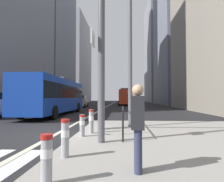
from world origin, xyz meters
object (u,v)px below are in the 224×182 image
city_bus_red_receding (125,96)px  bollard_right (82,124)px  car_receding_far (124,100)px  bollard_back (91,120)px  car_receding_near (125,99)px  car_oncoming_far (67,102)px  pedestrian_waiting (138,123)px  city_bus_blue_oncoming (56,94)px  bollard_left (65,136)px  street_lamp_post (130,21)px  car_oncoming_mid (81,101)px  bollard_front (47,156)px  traffic_signal_gantry (44,18)px

city_bus_red_receding → bollard_right: bearing=-93.2°
car_receding_far → bollard_back: bearing=-92.0°
car_receding_near → car_oncoming_far: same height
car_receding_near → bollard_right: 57.34m
pedestrian_waiting → bollard_right: bearing=117.4°
bollard_back → pedestrian_waiting: bearing=-69.4°
city_bus_blue_oncoming → bollard_left: size_ratio=13.40×
city_bus_red_receding → street_lamp_post: (-0.09, -32.11, 3.45)m
city_bus_blue_oncoming → city_bus_red_receding: size_ratio=1.13×
car_oncoming_mid → car_oncoming_far: (-0.71, -5.15, 0.00)m
city_bus_red_receding → car_receding_far: (-0.09, 11.40, -0.85)m
car_oncoming_mid → car_receding_near: 33.62m
street_lamp_post → city_bus_red_receding: bearing=89.8°
city_bus_red_receding → bollard_front: city_bus_red_receding is taller
city_bus_blue_oncoming → car_receding_near: city_bus_blue_oncoming is taller
city_bus_blue_oncoming → bollard_right: 11.58m
traffic_signal_gantry → street_lamp_post: size_ratio=0.75×
car_receding_far → street_lamp_post: size_ratio=0.55×
bollard_front → car_oncoming_mid: bearing=101.0°
car_receding_far → bollard_left: bearing=-92.0°
city_bus_red_receding → bollard_back: bearing=-92.9°
traffic_signal_gantry → bollard_front: bearing=-66.6°
car_receding_near → bollard_right: size_ratio=5.39×
street_lamp_post → pedestrian_waiting: (-0.07, -5.85, -4.23)m
car_oncoming_far → bollard_front: car_oncoming_far is taller
bollard_front → bollard_right: bollard_front is taller
car_receding_far → city_bus_blue_oncoming: bearing=-100.2°
city_bus_blue_oncoming → traffic_signal_gantry: 12.23m
city_bus_blue_oncoming → car_receding_near: 47.22m
car_receding_far → bollard_left: size_ratio=4.92×
bollard_right → car_receding_near: bearing=87.9°
car_oncoming_far → street_lamp_post: size_ratio=0.55×
city_bus_red_receding → car_receding_near: (0.22, 22.70, -0.85)m
car_receding_near → bollard_back: size_ratio=4.54×
car_oncoming_mid → bollard_front: (5.53, -28.49, -0.39)m
car_oncoming_mid → pedestrian_waiting: size_ratio=2.53×
car_oncoming_mid → bollard_right: (5.29, -24.50, -0.40)m
street_lamp_post → bollard_right: size_ratio=10.27×
car_oncoming_far → bollard_front: 24.16m
street_lamp_post → bollard_front: bearing=-103.6°
car_oncoming_mid → traffic_signal_gantry: bearing=-80.6°
city_bus_red_receding → street_lamp_post: size_ratio=1.32×
city_bus_red_receding → bollard_right: city_bus_red_receding is taller
city_bus_red_receding → car_oncoming_far: size_ratio=2.39×
city_bus_blue_oncoming → bollard_left: (4.71, -13.09, -1.19)m
bollard_front → bollard_back: (-0.03, 4.68, 0.07)m
bollard_left → pedestrian_waiting: (1.63, -0.84, 0.41)m
traffic_signal_gantry → city_bus_blue_oncoming: bearing=107.0°
car_receding_near → car_oncoming_far: (-8.12, -37.94, 0.00)m
car_receding_near → bollard_back: car_receding_near is taller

